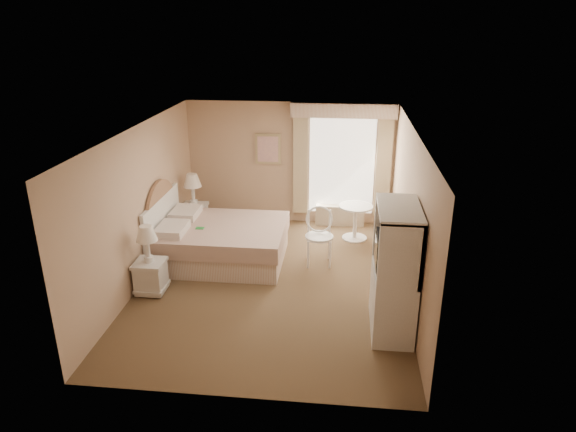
# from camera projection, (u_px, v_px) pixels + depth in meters

# --- Properties ---
(room) EXTENTS (4.21, 5.51, 2.51)m
(room) POSITION_uv_depth(u_px,v_px,m) (272.00, 210.00, 7.93)
(room) COLOR brown
(room) RESTS_ON ground
(window) EXTENTS (2.05, 0.22, 2.51)m
(window) POSITION_uv_depth(u_px,v_px,m) (342.00, 162.00, 10.25)
(window) COLOR white
(window) RESTS_ON room
(framed_art) EXTENTS (0.52, 0.04, 0.62)m
(framed_art) POSITION_uv_depth(u_px,v_px,m) (268.00, 149.00, 10.38)
(framed_art) COLOR tan
(framed_art) RESTS_ON room
(bed) EXTENTS (2.22, 1.75, 1.55)m
(bed) POSITION_uv_depth(u_px,v_px,m) (215.00, 241.00, 9.02)
(bed) COLOR tan
(bed) RESTS_ON room
(nightstand_near) EXTENTS (0.46, 0.46, 1.10)m
(nightstand_near) POSITION_uv_depth(u_px,v_px,m) (150.00, 268.00, 7.93)
(nightstand_near) COLOR white
(nightstand_near) RESTS_ON room
(nightstand_far) EXTENTS (0.49, 0.49, 1.18)m
(nightstand_far) POSITION_uv_depth(u_px,v_px,m) (194.00, 210.00, 10.22)
(nightstand_far) COLOR white
(nightstand_far) RESTS_ON room
(round_table) EXTENTS (0.65, 0.65, 0.68)m
(round_table) POSITION_uv_depth(u_px,v_px,m) (355.00, 217.00, 9.87)
(round_table) COLOR white
(round_table) RESTS_ON room
(cafe_chair) EXTENTS (0.52, 0.52, 1.01)m
(cafe_chair) POSITION_uv_depth(u_px,v_px,m) (319.00, 231.00, 8.88)
(cafe_chair) COLOR white
(cafe_chair) RESTS_ON room
(armoire) EXTENTS (0.54, 1.08, 1.80)m
(armoire) POSITION_uv_depth(u_px,v_px,m) (394.00, 280.00, 6.87)
(armoire) COLOR white
(armoire) RESTS_ON room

